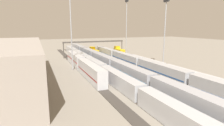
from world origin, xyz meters
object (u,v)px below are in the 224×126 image
(train_on_track_1, at_px, (185,76))
(maintenance_shed, at_px, (7,64))
(train_on_track_5, at_px, (93,64))
(train_on_track_0, at_px, (119,51))
(train_on_track_2, at_px, (140,65))
(light_mast_1, at_px, (71,22))
(train_on_track_4, at_px, (102,60))
(light_mast_0, at_px, (126,21))
(train_on_track_6, at_px, (82,64))
(signal_gantry, at_px, (94,43))
(train_on_track_3, at_px, (94,52))
(light_mast_2, at_px, (165,25))

(train_on_track_1, height_order, maintenance_shed, maintenance_shed)
(train_on_track_5, relative_size, maintenance_shed, 2.14)
(train_on_track_0, relative_size, train_on_track_2, 0.10)
(light_mast_1, bearing_deg, train_on_track_4, -84.07)
(train_on_track_5, xyz_separation_m, train_on_track_4, (2.99, -5.00, 0.58))
(light_mast_0, bearing_deg, train_on_track_4, 135.88)
(train_on_track_0, distance_m, train_on_track_6, 43.54)
(train_on_track_5, xyz_separation_m, signal_gantry, (30.25, -10.00, 5.63))
(train_on_track_3, xyz_separation_m, maintenance_shed, (-41.84, 38.29, 3.82))
(train_on_track_1, distance_m, maintenance_shed, 51.65)
(train_on_track_3, height_order, light_mast_2, light_mast_2)
(light_mast_0, bearing_deg, train_on_track_1, 171.38)
(train_on_track_5, bearing_deg, light_mast_2, -106.23)
(train_on_track_2, xyz_separation_m, light_mast_0, (38.00, -13.33, 17.03))
(train_on_track_5, height_order, maintenance_shed, maintenance_shed)
(train_on_track_3, xyz_separation_m, train_on_track_4, (-28.86, 5.00, 0.45))
(train_on_track_5, xyz_separation_m, train_on_track_6, (-1.72, 5.00, 0.59))
(train_on_track_5, relative_size, light_mast_1, 4.13)
(train_on_track_0, xyz_separation_m, light_mast_1, (-28.17, 32.79, 16.16))
(train_on_track_6, bearing_deg, train_on_track_0, -43.56)
(train_on_track_1, relative_size, train_on_track_0, 6.64)
(train_on_track_4, relative_size, train_on_track_2, 1.25)
(train_on_track_0, distance_m, light_mast_1, 46.15)
(train_on_track_6, bearing_deg, train_on_track_3, -24.09)
(signal_gantry, bearing_deg, train_on_track_6, 154.86)
(light_mast_0, bearing_deg, train_on_track_5, 133.67)
(light_mast_1, bearing_deg, train_on_track_3, -30.51)
(train_on_track_1, bearing_deg, train_on_track_3, 9.50)
(train_on_track_6, height_order, signal_gantry, signal_gantry)
(train_on_track_2, height_order, signal_gantry, signal_gantry)
(train_on_track_6, distance_m, maintenance_shed, 24.94)
(train_on_track_0, distance_m, signal_gantry, 15.98)
(train_on_track_2, bearing_deg, train_on_track_0, -13.78)
(train_on_track_5, xyz_separation_m, train_on_track_0, (29.83, -25.00, 0.14))
(train_on_track_6, bearing_deg, light_mast_1, 39.59)
(train_on_track_1, bearing_deg, train_on_track_6, 43.65)
(train_on_track_5, bearing_deg, train_on_track_1, -144.39)
(train_on_track_2, height_order, train_on_track_6, same)
(train_on_track_4, height_order, light_mast_0, light_mast_0)
(train_on_track_3, height_order, signal_gantry, signal_gantry)
(train_on_track_1, xyz_separation_m, light_mast_1, (29.58, 27.79, 16.21))
(train_on_track_3, xyz_separation_m, train_on_track_2, (-42.79, -5.00, 0.45))
(train_on_track_3, distance_m, light_mast_2, 46.16)
(light_mast_1, height_order, light_mast_2, light_mast_1)
(train_on_track_4, relative_size, maintenance_shed, 2.14)
(train_on_track_6, distance_m, light_mast_0, 47.21)
(train_on_track_1, xyz_separation_m, light_mast_0, (54.97, -8.33, 17.53))
(train_on_track_4, bearing_deg, light_mast_2, -115.99)
(light_mast_1, distance_m, light_mast_2, 36.73)
(train_on_track_0, height_order, signal_gantry, signal_gantry)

